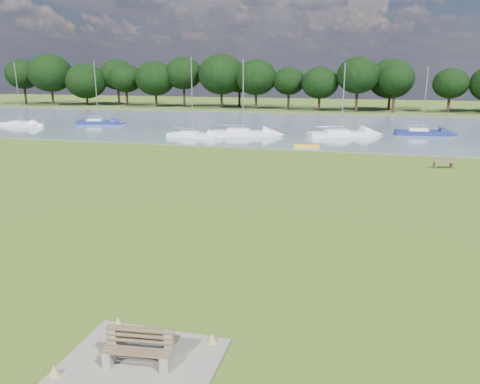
% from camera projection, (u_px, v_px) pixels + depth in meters
% --- Properties ---
extents(ground, '(220.00, 220.00, 0.00)m').
position_uv_depth(ground, '(256.00, 215.00, 25.98)').
color(ground, '#596F23').
extents(river, '(220.00, 40.00, 0.10)m').
position_uv_depth(river, '(323.00, 128.00, 65.26)').
color(river, slate).
rests_on(river, ground).
extents(far_bank, '(220.00, 20.00, 0.40)m').
position_uv_depth(far_bank, '(336.00, 110.00, 93.33)').
color(far_bank, '#4C6626').
rests_on(far_bank, ground).
extents(concrete_pad, '(4.20, 3.20, 0.10)m').
position_uv_depth(concrete_pad, '(142.00, 361.00, 12.87)').
color(concrete_pad, gray).
rests_on(concrete_pad, ground).
extents(bench_pair, '(2.02, 1.33, 1.02)m').
position_uv_depth(bench_pair, '(141.00, 346.00, 12.75)').
color(bench_pair, gray).
rests_on(bench_pair, concrete_pad).
extents(riverbank_bench, '(1.67, 0.91, 0.99)m').
position_uv_depth(riverbank_bench, '(444.00, 163.00, 38.07)').
color(riverbank_bench, brown).
rests_on(riverbank_bench, ground).
extents(kayak, '(2.67, 0.74, 0.26)m').
position_uv_depth(kayak, '(307.00, 146.00, 48.40)').
color(kayak, gold).
rests_on(kayak, river).
extents(tree_line, '(158.81, 8.76, 10.60)m').
position_uv_depth(tree_line, '(383.00, 78.00, 85.93)').
color(tree_line, black).
rests_on(tree_line, far_bank).
extents(sailboat_0, '(6.53, 2.66, 8.73)m').
position_uv_depth(sailboat_0, '(21.00, 123.00, 66.19)').
color(sailboat_0, silver).
rests_on(sailboat_0, river).
extents(sailboat_1, '(7.72, 3.10, 8.99)m').
position_uv_depth(sailboat_1, '(242.00, 131.00, 56.80)').
color(sailboat_1, silver).
rests_on(sailboat_1, river).
extents(sailboat_2, '(6.10, 1.81, 9.17)m').
position_uv_depth(sailboat_2, '(192.00, 133.00, 55.36)').
color(sailboat_2, silver).
rests_on(sailboat_2, river).
extents(sailboat_4, '(6.30, 3.16, 9.10)m').
position_uv_depth(sailboat_4, '(98.00, 121.00, 68.66)').
color(sailboat_4, navy).
rests_on(sailboat_4, river).
extents(sailboat_5, '(6.47, 2.46, 8.15)m').
position_uv_depth(sailboat_5, '(421.00, 131.00, 57.23)').
color(sailboat_5, navy).
rests_on(sailboat_5, river).
extents(sailboat_6, '(8.14, 5.17, 8.60)m').
position_uv_depth(sailboat_6, '(341.00, 132.00, 56.11)').
color(sailboat_6, silver).
rests_on(sailboat_6, river).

